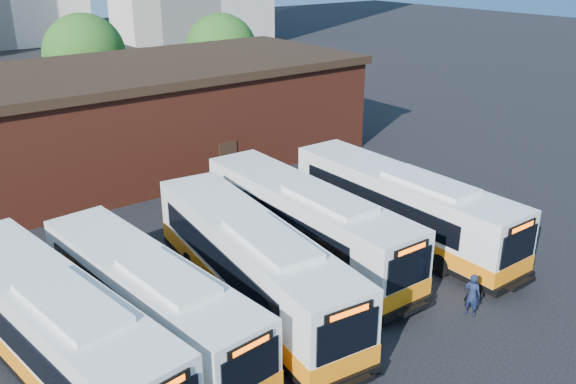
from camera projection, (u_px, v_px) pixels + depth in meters
ground at (349, 293)px, 24.71m from camera, size 220.00×220.00×0.00m
bus_farwest at (56, 333)px, 19.46m from camera, size 4.32×12.92×3.47m
bus_west at (149, 303)px, 21.30m from camera, size 3.49×12.01×3.23m
bus_midwest at (252, 266)px, 23.48m from camera, size 4.02×13.15×3.53m
bus_mideast at (306, 225)px, 26.99m from camera, size 2.84×12.90×3.50m
bus_east at (402, 209)px, 28.68m from camera, size 2.74×12.92×3.51m
transit_worker at (472, 295)px, 22.93m from camera, size 0.58×0.73×1.73m
depot_building at (136, 115)px, 38.33m from camera, size 28.60×12.60×6.40m
tree_mid at (85, 55)px, 49.16m from camera, size 6.56×6.56×8.36m
tree_east at (221, 50)px, 53.18m from camera, size 6.24×6.24×7.96m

